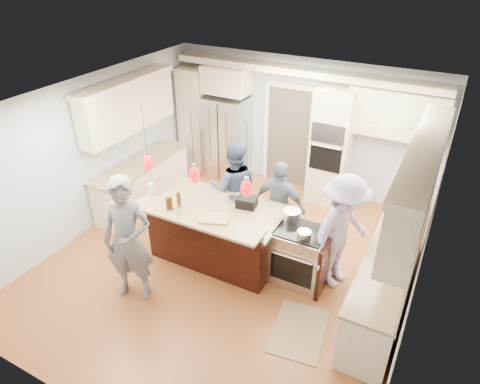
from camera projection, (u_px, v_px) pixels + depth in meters
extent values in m
plane|color=#A45A2D|center=(230.00, 262.00, 7.05)|extent=(6.00, 6.00, 0.00)
cube|color=#B2BCC6|center=(301.00, 125.00, 8.65)|extent=(5.50, 0.04, 2.70)
cube|color=#B2BCC6|center=(76.00, 330.00, 4.08)|extent=(5.50, 0.04, 2.70)
cube|color=#B2BCC6|center=(92.00, 154.00, 7.48)|extent=(0.04, 6.00, 2.70)
cube|color=#B2BCC6|center=(424.00, 244.00, 5.25)|extent=(0.04, 6.00, 2.70)
cube|color=white|center=(228.00, 103.00, 5.68)|extent=(5.50, 6.00, 0.04)
cube|color=#B7B7BC|center=(226.00, 138.00, 9.23)|extent=(0.90, 0.70, 1.80)
cube|color=beige|center=(331.00, 147.00, 8.20)|extent=(0.72, 0.64, 2.30)
cube|color=black|center=(328.00, 134.00, 7.75)|extent=(0.60, 0.02, 0.35)
cube|color=black|center=(325.00, 159.00, 8.00)|extent=(0.60, 0.02, 0.50)
cylinder|color=#B7B7BC|center=(326.00, 147.00, 7.85)|extent=(0.55, 0.02, 0.02)
cube|color=beige|center=(196.00, 120.00, 9.47)|extent=(0.60, 0.58, 2.30)
cube|color=beige|center=(227.00, 79.00, 8.64)|extent=(0.95, 0.58, 0.55)
cube|color=beige|center=(397.00, 114.00, 7.48)|extent=(1.70, 0.35, 0.85)
cube|color=beige|center=(302.00, 71.00, 7.93)|extent=(5.30, 0.38, 0.12)
cube|color=#4C443A|center=(289.00, 137.00, 8.89)|extent=(0.90, 0.06, 2.10)
cube|color=white|center=(291.00, 86.00, 8.32)|extent=(1.04, 0.06, 0.10)
cube|color=beige|center=(387.00, 276.00, 6.08)|extent=(0.60, 3.00, 0.88)
cube|color=tan|center=(393.00, 251.00, 5.85)|extent=(0.64, 3.05, 0.04)
cube|color=beige|center=(419.00, 184.00, 5.25)|extent=(0.35, 3.00, 0.85)
cube|color=beige|center=(427.00, 148.00, 5.01)|extent=(0.37, 3.10, 0.10)
cube|color=beige|center=(143.00, 184.00, 8.40)|extent=(0.60, 2.20, 0.88)
cube|color=tan|center=(140.00, 163.00, 8.17)|extent=(0.64, 2.25, 0.04)
cube|color=beige|center=(128.00, 108.00, 7.67)|extent=(0.35, 2.20, 0.85)
cube|color=beige|center=(125.00, 81.00, 7.43)|extent=(0.37, 2.30, 0.10)
cube|color=black|center=(221.00, 231.00, 7.04)|extent=(2.00, 1.00, 0.88)
cube|color=tan|center=(220.00, 207.00, 6.81)|extent=(2.10, 1.10, 0.04)
cube|color=black|center=(202.00, 244.00, 6.56)|extent=(2.00, 0.12, 1.08)
cube|color=tan|center=(196.00, 219.00, 6.17)|extent=(2.10, 0.42, 0.04)
cube|color=black|center=(247.00, 202.00, 6.75)|extent=(0.34, 0.29, 0.16)
cube|color=#B7B7BC|center=(300.00, 255.00, 6.47)|extent=(0.76, 0.66, 0.90)
cube|color=black|center=(291.00, 271.00, 6.24)|extent=(0.65, 0.01, 0.45)
cube|color=black|center=(302.00, 231.00, 6.24)|extent=(0.72, 0.59, 0.02)
cube|color=black|center=(326.00, 264.00, 6.31)|extent=(0.06, 0.71, 0.88)
cylinder|color=black|center=(144.00, 129.00, 5.91)|extent=(0.01, 0.01, 0.75)
ellipsoid|color=red|center=(148.00, 163.00, 6.17)|extent=(0.15, 0.15, 0.26)
cylinder|color=black|center=(192.00, 139.00, 5.58)|extent=(0.01, 0.01, 0.75)
ellipsoid|color=red|center=(194.00, 175.00, 5.85)|extent=(0.15, 0.15, 0.26)
cylinder|color=black|center=(247.00, 151.00, 5.26)|extent=(0.01, 0.01, 0.75)
ellipsoid|color=red|center=(246.00, 188.00, 5.52)|extent=(0.15, 0.15, 0.26)
imported|color=slate|center=(128.00, 240.00, 5.94)|extent=(0.82, 0.67, 1.95)
imported|color=#334464|center=(234.00, 188.00, 7.41)|extent=(1.04, 0.96, 1.73)
imported|color=slate|center=(280.00, 205.00, 7.10)|extent=(0.93, 0.43, 1.55)
imported|color=#A494C7|center=(342.00, 233.00, 6.18)|extent=(1.03, 1.34, 1.84)
cube|color=#977E52|center=(299.00, 330.00, 5.79)|extent=(0.81, 1.08, 0.01)
cylinder|color=silver|center=(152.00, 193.00, 6.43)|extent=(0.08, 0.08, 0.34)
cylinder|color=#46270C|center=(168.00, 204.00, 6.28)|extent=(0.06, 0.06, 0.21)
cylinder|color=#46270C|center=(171.00, 203.00, 6.29)|extent=(0.05, 0.05, 0.21)
cylinder|color=#46270C|center=(179.00, 200.00, 6.32)|extent=(0.09, 0.09, 0.26)
cylinder|color=#B7B7BC|center=(179.00, 210.00, 6.22)|extent=(0.08, 0.08, 0.12)
cube|color=#B18152|center=(214.00, 218.00, 6.11)|extent=(0.48, 0.41, 0.03)
cylinder|color=#B7B7BC|center=(292.00, 215.00, 6.44)|extent=(0.26, 0.26, 0.15)
cylinder|color=#B7B7BC|center=(304.00, 234.00, 6.06)|extent=(0.20, 0.20, 0.10)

